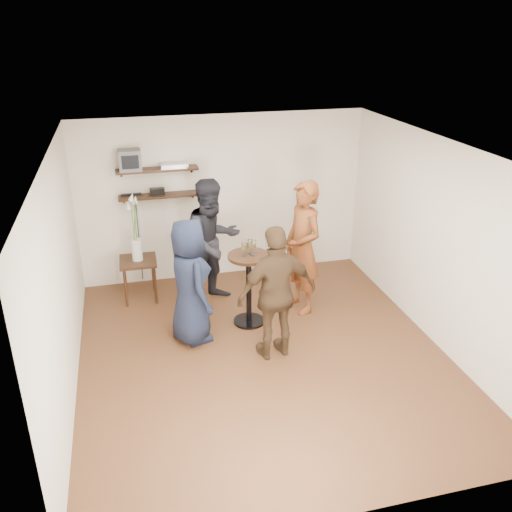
% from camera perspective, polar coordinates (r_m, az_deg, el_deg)
% --- Properties ---
extents(room, '(4.58, 5.08, 2.68)m').
position_cam_1_polar(room, '(6.30, 0.84, -0.54)').
color(room, '#462516').
rests_on(room, ground).
extents(shelf_upper, '(1.20, 0.25, 0.04)m').
position_cam_1_polar(shelf_upper, '(8.19, -10.37, 8.94)').
color(shelf_upper, black).
rests_on(shelf_upper, room).
extents(shelf_lower, '(1.20, 0.25, 0.04)m').
position_cam_1_polar(shelf_lower, '(8.30, -10.17, 6.27)').
color(shelf_lower, black).
rests_on(shelf_lower, room).
extents(crt_monitor, '(0.32, 0.30, 0.30)m').
position_cam_1_polar(crt_monitor, '(8.14, -13.14, 9.83)').
color(crt_monitor, '#59595B').
rests_on(crt_monitor, shelf_upper).
extents(dvd_deck, '(0.40, 0.24, 0.06)m').
position_cam_1_polar(dvd_deck, '(8.20, -8.61, 9.42)').
color(dvd_deck, silver).
rests_on(dvd_deck, shelf_upper).
extents(radio, '(0.22, 0.10, 0.10)m').
position_cam_1_polar(radio, '(8.28, -10.36, 6.70)').
color(radio, black).
rests_on(radio, shelf_lower).
extents(power_strip, '(0.30, 0.05, 0.03)m').
position_cam_1_polar(power_strip, '(8.33, -13.01, 6.32)').
color(power_strip, black).
rests_on(power_strip, shelf_lower).
extents(side_table, '(0.54, 0.54, 0.64)m').
position_cam_1_polar(side_table, '(8.18, -12.27, -1.07)').
color(side_table, black).
rests_on(side_table, room).
extents(vase_lilies, '(0.20, 0.21, 1.05)m').
position_cam_1_polar(vase_lilies, '(8.01, -12.55, 1.77)').
color(vase_lilies, silver).
rests_on(vase_lilies, side_table).
extents(drinks_table, '(0.56, 0.56, 1.02)m').
position_cam_1_polar(drinks_table, '(7.31, -0.76, -2.51)').
color(drinks_table, black).
rests_on(drinks_table, room).
extents(wine_glass_fl, '(0.07, 0.07, 0.21)m').
position_cam_1_polar(wine_glass_fl, '(7.07, -1.29, 1.05)').
color(wine_glass_fl, silver).
rests_on(wine_glass_fl, drinks_table).
extents(wine_glass_fr, '(0.07, 0.07, 0.21)m').
position_cam_1_polar(wine_glass_fr, '(7.08, -0.27, 1.13)').
color(wine_glass_fr, silver).
rests_on(wine_glass_fr, drinks_table).
extents(wine_glass_bl, '(0.07, 0.07, 0.21)m').
position_cam_1_polar(wine_glass_bl, '(7.15, -1.03, 1.34)').
color(wine_glass_bl, silver).
rests_on(wine_glass_bl, drinks_table).
extents(wine_glass_br, '(0.07, 0.07, 0.20)m').
position_cam_1_polar(wine_glass_br, '(7.13, -0.55, 1.25)').
color(wine_glass_br, silver).
rests_on(wine_glass_br, drinks_table).
extents(person_plaid, '(0.61, 0.79, 1.91)m').
position_cam_1_polar(person_plaid, '(7.58, 4.93, 0.87)').
color(person_plaid, red).
rests_on(person_plaid, room).
extents(person_dark, '(1.12, 1.02, 1.87)m').
position_cam_1_polar(person_dark, '(7.83, -4.58, 1.48)').
color(person_dark, black).
rests_on(person_dark, room).
extents(person_navy, '(0.72, 0.92, 1.66)m').
position_cam_1_polar(person_navy, '(6.91, -6.99, -2.71)').
color(person_navy, black).
rests_on(person_navy, room).
extents(person_brown, '(1.06, 0.58, 1.72)m').
position_cam_1_polar(person_brown, '(6.53, 2.17, -3.95)').
color(person_brown, '#3F2C1B').
rests_on(person_brown, room).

